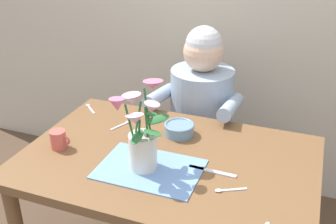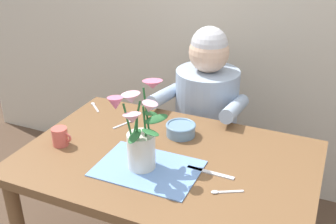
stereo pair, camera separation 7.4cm
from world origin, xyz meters
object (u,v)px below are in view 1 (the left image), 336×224
(flower_vase, at_px, (142,135))
(dinner_knife, at_px, (212,171))
(seated_person, at_px, (200,127))
(ceramic_bowl, at_px, (179,129))
(ceramic_mug, at_px, (59,139))

(flower_vase, height_order, dinner_knife, flower_vase)
(dinner_knife, bearing_deg, flower_vase, -164.40)
(dinner_knife, bearing_deg, seated_person, 111.41)
(ceramic_bowl, bearing_deg, flower_vase, -99.25)
(seated_person, distance_m, ceramic_bowl, 0.47)
(ceramic_bowl, xyz_separation_m, dinner_knife, (0.22, -0.23, -0.03))
(seated_person, height_order, dinner_knife, seated_person)
(ceramic_bowl, xyz_separation_m, ceramic_mug, (-0.44, -0.29, 0.01))
(dinner_knife, bearing_deg, ceramic_bowl, 134.68)
(seated_person, xyz_separation_m, dinner_knife, (0.24, -0.66, 0.18))
(seated_person, xyz_separation_m, ceramic_mug, (-0.42, -0.71, 0.22))
(ceramic_bowl, bearing_deg, ceramic_mug, -146.96)
(ceramic_bowl, relative_size, dinner_knife, 0.72)
(flower_vase, distance_m, dinner_knife, 0.31)
(seated_person, distance_m, flower_vase, 0.79)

